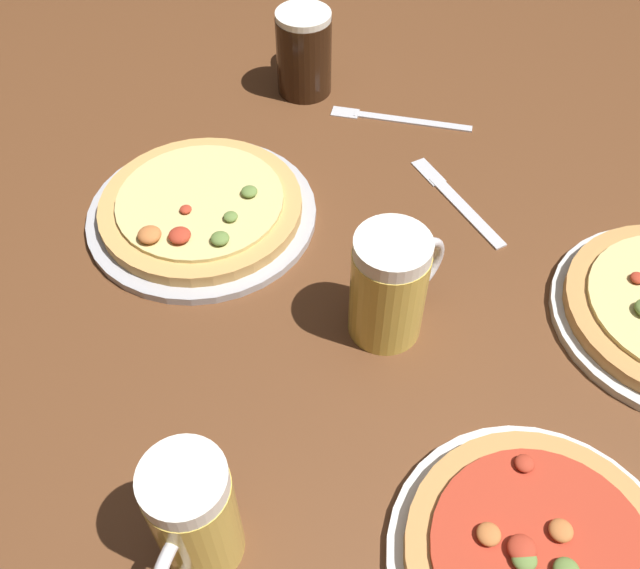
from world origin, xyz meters
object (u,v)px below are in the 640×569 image
at_px(pizza_plate_near, 539,560).
at_px(knife_right, 457,200).
at_px(beer_mug_dark, 193,519).
at_px(beer_mug_amber, 390,287).
at_px(pizza_plate_side, 201,209).
at_px(beer_mug_pale, 304,52).
at_px(fork_spare, 397,119).

height_order(pizza_plate_near, knife_right, pizza_plate_near).
height_order(beer_mug_dark, beer_mug_amber, beer_mug_dark).
bearing_deg(beer_mug_dark, pizza_plate_side, 128.84).
relative_size(beer_mug_amber, beer_mug_pale, 1.09).
relative_size(pizza_plate_near, knife_right, 1.53).
relative_size(pizza_plate_side, beer_mug_amber, 2.12).
distance_m(pizza_plate_near, beer_mug_amber, 0.32).
bearing_deg(beer_mug_amber, beer_mug_pale, 134.55).
xyz_separation_m(pizza_plate_side, beer_mug_pale, (-0.05, 0.34, 0.05)).
relative_size(pizza_plate_side, fork_spare, 1.45).
bearing_deg(beer_mug_amber, fork_spare, 116.44).
bearing_deg(fork_spare, knife_right, -36.94).
relative_size(beer_mug_dark, knife_right, 0.83).
relative_size(beer_mug_amber, fork_spare, 0.68).
relative_size(beer_mug_dark, beer_mug_pale, 1.14).
xyz_separation_m(beer_mug_dark, beer_mug_pale, (-0.34, 0.70, -0.01)).
xyz_separation_m(pizza_plate_near, beer_mug_amber, (-0.26, 0.18, 0.06)).
xyz_separation_m(pizza_plate_near, beer_mug_pale, (-0.62, 0.54, 0.05)).
distance_m(beer_mug_dark, beer_mug_pale, 0.78).
bearing_deg(pizza_plate_side, fork_spare, 70.33).
height_order(pizza_plate_side, fork_spare, pizza_plate_side).
bearing_deg(fork_spare, pizza_plate_near, -50.71).
height_order(pizza_plate_near, pizza_plate_side, pizza_plate_side).
bearing_deg(beer_mug_pale, beer_mug_amber, -45.45).
distance_m(pizza_plate_near, pizza_plate_side, 0.61).
relative_size(pizza_plate_side, beer_mug_dark, 2.03).
height_order(pizza_plate_near, fork_spare, pizza_plate_near).
bearing_deg(beer_mug_pale, pizza_plate_side, -81.29).
bearing_deg(pizza_plate_near, pizza_plate_side, 160.49).
height_order(beer_mug_pale, knife_right, beer_mug_pale).
bearing_deg(beer_mug_pale, beer_mug_dark, -63.88).
distance_m(beer_mug_pale, fork_spare, 0.19).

